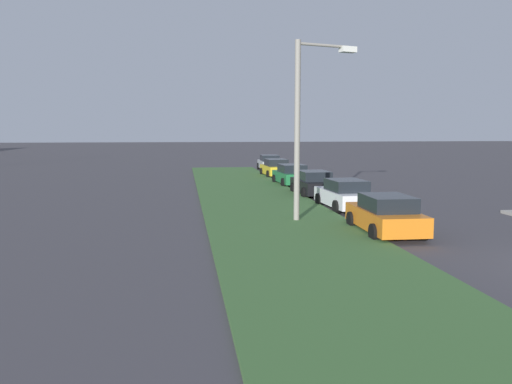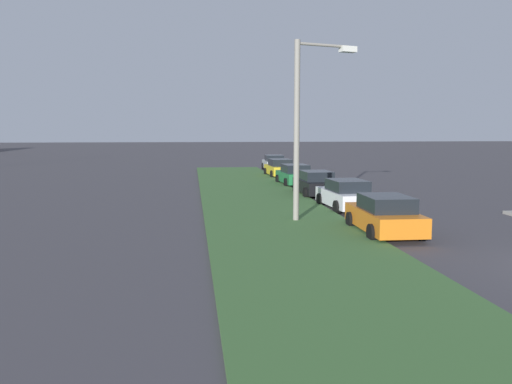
{
  "view_description": "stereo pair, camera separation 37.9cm",
  "coord_description": "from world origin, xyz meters",
  "views": [
    {
      "loc": [
        -12.75,
        11.78,
        3.9
      ],
      "look_at": [
        10.54,
        8.58,
        1.12
      ],
      "focal_mm": 37.25,
      "sensor_mm": 36.0,
      "label": 1
    },
    {
      "loc": [
        -12.8,
        11.41,
        3.9
      ],
      "look_at": [
        10.54,
        8.58,
        1.12
      ],
      "focal_mm": 37.25,
      "sensor_mm": 36.0,
      "label": 2
    }
  ],
  "objects": [
    {
      "name": "parked_car_orange",
      "position": [
        6.0,
        4.31,
        0.72
      ],
      "size": [
        4.33,
        2.08,
        1.47
      ],
      "rotation": [
        0.0,
        0.0,
        -0.02
      ],
      "color": "orange",
      "rests_on": "ground"
    },
    {
      "name": "parked_car_yellow",
      "position": [
        30.25,
        4.23,
        0.72
      ],
      "size": [
        4.38,
        2.17,
        1.47
      ],
      "rotation": [
        0.0,
        0.0,
        0.05
      ],
      "color": "gold",
      "rests_on": "ground"
    },
    {
      "name": "parked_car_black",
      "position": [
        17.64,
        4.18,
        0.72
      ],
      "size": [
        4.34,
        2.1,
        1.47
      ],
      "rotation": [
        0.0,
        0.0,
        0.02
      ],
      "color": "black",
      "rests_on": "ground"
    },
    {
      "name": "streetlight",
      "position": [
        8.91,
        6.76,
        4.39
      ],
      "size": [
        1.07,
        2.81,
        7.5
      ],
      "color": "gray",
      "rests_on": "ground"
    },
    {
      "name": "parked_car_white",
      "position": [
        12.17,
        3.95,
        0.72
      ],
      "size": [
        4.39,
        2.19,
        1.47
      ],
      "rotation": [
        0.0,
        0.0,
        0.05
      ],
      "color": "silver",
      "rests_on": "ground"
    },
    {
      "name": "parked_car_green",
      "position": [
        23.54,
        4.29,
        0.72
      ],
      "size": [
        4.39,
        2.19,
        1.47
      ],
      "rotation": [
        0.0,
        0.0,
        0.05
      ],
      "color": "#1E6B38",
      "rests_on": "ground"
    },
    {
      "name": "parked_car_silver",
      "position": [
        37.02,
        3.65,
        0.72
      ],
      "size": [
        4.35,
        2.11,
        1.47
      ],
      "rotation": [
        0.0,
        0.0,
        -0.03
      ],
      "color": "#B2B5BA",
      "rests_on": "ground"
    },
    {
      "name": "grass_median",
      "position": [
        10.0,
        7.91,
        0.06
      ],
      "size": [
        60.0,
        6.0,
        0.12
      ],
      "primitive_type": "cube",
      "color": "#3D6633",
      "rests_on": "ground"
    }
  ]
}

